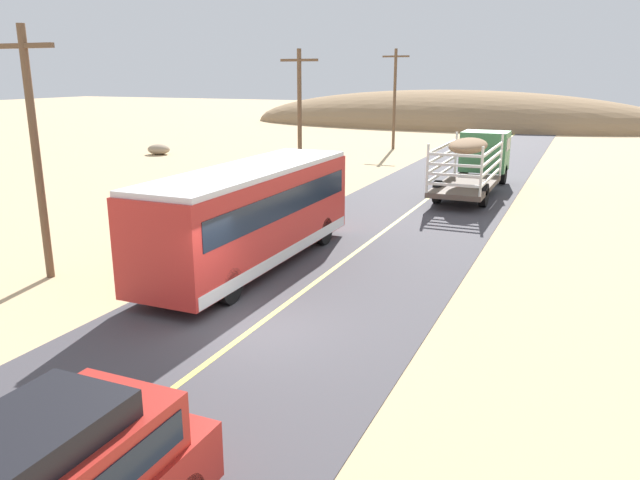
% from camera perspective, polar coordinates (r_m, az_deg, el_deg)
% --- Properties ---
extents(ground_plane, '(240.00, 240.00, 0.00)m').
position_cam_1_polar(ground_plane, '(15.31, -6.17, -8.22)').
color(ground_plane, tan).
extents(road_surface, '(8.00, 120.00, 0.02)m').
position_cam_1_polar(road_surface, '(15.31, -6.17, -8.19)').
color(road_surface, '#423F44').
rests_on(road_surface, ground).
extents(road_centre_line, '(0.16, 117.60, 0.00)m').
position_cam_1_polar(road_centre_line, '(15.30, -6.18, -8.15)').
color(road_centre_line, '#D8CC4C').
rests_on(road_centre_line, road_surface).
extents(livestock_truck, '(2.53, 9.70, 3.02)m').
position_cam_1_polar(livestock_truck, '(34.11, 14.48, 7.54)').
color(livestock_truck, '#3F7F4C').
rests_on(livestock_truck, road_surface).
extents(bus, '(2.54, 10.00, 3.21)m').
position_cam_1_polar(bus, '(19.71, -6.36, 2.46)').
color(bus, red).
rests_on(bus, road_surface).
extents(power_pole_near, '(2.20, 0.24, 7.41)m').
position_cam_1_polar(power_pole_near, '(19.93, -24.90, 7.84)').
color(power_pole_near, brown).
rests_on(power_pole_near, ground).
extents(power_pole_mid, '(2.20, 0.24, 7.35)m').
position_cam_1_polar(power_pole_mid, '(34.61, -1.91, 11.72)').
color(power_pole_mid, brown).
rests_on(power_pole_mid, ground).
extents(power_pole_far, '(2.20, 0.24, 7.97)m').
position_cam_1_polar(power_pole_far, '(51.46, 6.94, 13.11)').
color(power_pole_far, brown).
rests_on(power_pole_far, ground).
extents(boulder_near_shoulder, '(1.78, 1.49, 0.79)m').
position_cam_1_polar(boulder_near_shoulder, '(49.45, -14.74, 8.14)').
color(boulder_near_shoulder, gray).
rests_on(boulder_near_shoulder, ground).
extents(distant_hill, '(51.18, 17.15, 8.37)m').
position_cam_1_polar(distant_hill, '(76.33, 12.06, 10.33)').
color(distant_hill, '#957553').
rests_on(distant_hill, ground).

